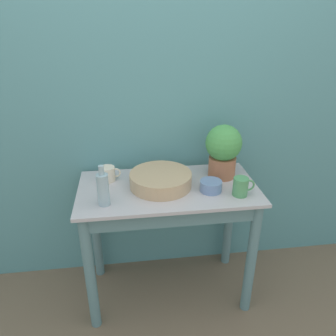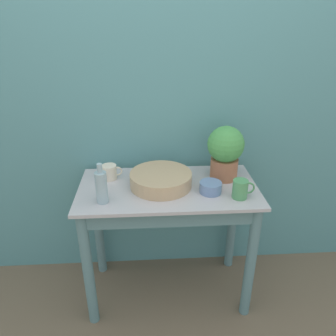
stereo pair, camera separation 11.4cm
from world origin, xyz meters
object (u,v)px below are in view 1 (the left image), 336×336
Objects in this scene: potted_plant at (223,149)px; bowl_small_blue at (211,186)px; bowl_wash_large at (161,180)px; mug_cream at (108,174)px; mug_green at (241,187)px; bottle_tall at (103,189)px.

bowl_small_blue is (-0.11, -0.17, -0.15)m from potted_plant.
potted_plant is 0.91× the size of bowl_wash_large.
mug_cream reaches higher than bowl_small_blue.
mug_green is at bearing -20.45° from mug_cream.
mug_cream is (0.01, 0.27, -0.05)m from bottle_tall.
mug_green is at bearing -80.66° from potted_plant.
mug_cream is at bearing 160.53° from bowl_small_blue.
bowl_wash_large is at bearing 159.13° from mug_green.
mug_cream reaches higher than bowl_wash_large.
bottle_tall reaches higher than mug_cream.
mug_cream is (-0.69, 0.03, -0.13)m from potted_plant.
bowl_wash_large is 2.93× the size of mug_green.
mug_cream is 1.00× the size of bowl_small_blue.
mug_green reaches higher than bowl_small_blue.
bottle_tall is 0.28m from mug_cream.
mug_green is 0.17m from bowl_small_blue.
bowl_wash_large is 0.32m from mug_cream.
potted_plant is 2.67× the size of mug_green.
bottle_tall is 0.60m from bowl_small_blue.
bottle_tall is (-0.32, -0.16, 0.05)m from bowl_wash_large.
potted_plant is 0.70m from mug_cream.
bottle_tall reaches higher than bowl_small_blue.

